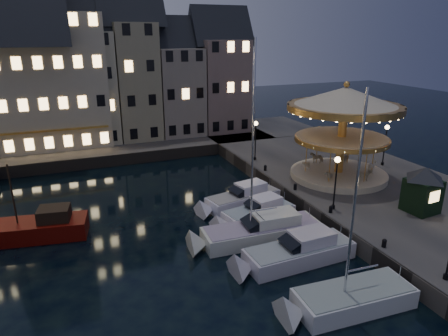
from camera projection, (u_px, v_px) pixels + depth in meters
name	position (u px, v px, depth m)	size (l,w,h in m)	color
ground	(254.00, 248.00, 27.60)	(160.00, 160.00, 0.00)	black
quay_east	(359.00, 183.00, 37.66)	(16.00, 56.00, 1.30)	#474442
quay_north	(95.00, 148.00, 49.11)	(44.00, 12.00, 1.30)	#474442
quaywall_e	(286.00, 196.00, 34.80)	(0.15, 44.00, 1.30)	#47423A
quaywall_n	(119.00, 160.00, 44.56)	(48.00, 0.15, 1.30)	#47423A
streetlamp_b	(336.00, 175.00, 29.76)	(0.44, 0.44, 4.17)	black
streetlamp_c	(256.00, 135.00, 41.61)	(0.44, 0.44, 4.17)	black
streetlamp_d	(386.00, 139.00, 39.94)	(0.44, 0.44, 4.17)	black
bollard_a	(384.00, 243.00, 25.06)	(0.30, 0.30, 0.57)	black
bollard_b	(331.00, 209.00, 29.88)	(0.30, 0.30, 0.57)	black
bollard_c	(295.00, 186.00, 34.27)	(0.30, 0.30, 0.57)	black
bollard_d	(265.00, 167.00, 39.10)	(0.30, 0.30, 0.57)	black
townhouse_nb	(33.00, 86.00, 46.27)	(6.16, 8.00, 13.80)	#9D876A
townhouse_nc	(87.00, 80.00, 48.27)	(6.82, 8.00, 14.80)	#B0AA8B
townhouse_nd	(134.00, 74.00, 50.16)	(5.50, 8.00, 15.80)	gray
townhouse_ne	(177.00, 84.00, 52.58)	(6.16, 8.00, 12.80)	gray
townhouse_nf	(219.00, 78.00, 54.58)	(6.82, 8.00, 13.80)	#7C665F
hotel_corner	(31.00, 73.00, 45.81)	(17.60, 9.00, 16.80)	#BDB497
motorboat_a	(345.00, 301.00, 21.29)	(7.58, 2.86, 12.62)	silver
motorboat_b	(294.00, 254.00, 25.63)	(8.33, 2.66, 2.15)	silver
motorboat_c	(257.00, 232.00, 28.37)	(9.62, 2.95, 12.77)	silver
motorboat_d	(254.00, 215.00, 31.07)	(6.87, 3.26, 2.15)	white
motorboat_e	(239.00, 200.00, 33.92)	(7.60, 3.45, 2.15)	silver
red_fishing_boat	(37.00, 229.00, 28.76)	(7.63, 3.71, 5.89)	#5B0A05
carousel	(344.00, 116.00, 35.54)	(10.12, 10.12, 8.85)	#C5B593
ticket_kiosk	(424.00, 182.00, 29.46)	(3.39, 3.39, 3.97)	black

